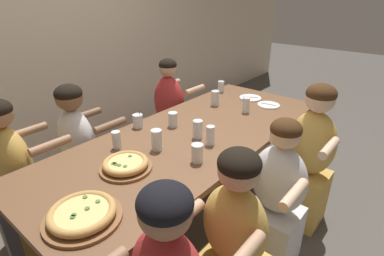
{
  "coord_description": "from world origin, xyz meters",
  "views": [
    {
      "loc": [
        -1.59,
        -1.31,
        1.8
      ],
      "look_at": [
        0.0,
        0.0,
        0.84
      ],
      "focal_mm": 28.0,
      "sensor_mm": 36.0,
      "label": 1
    }
  ],
  "objects_px": {
    "drinking_glass_g": "(157,140)",
    "drinking_glass_i": "(197,154)",
    "cocktail_glass_blue": "(138,122)",
    "drinking_glass_d": "(117,140)",
    "diner_far_left": "(19,187)",
    "pizza_board_second": "(82,214)",
    "diner_near_midleft": "(232,250)",
    "drinking_glass_h": "(221,87)",
    "drinking_glass_f": "(198,130)",
    "diner_far_midleft": "(81,159)",
    "drinking_glass_b": "(210,137)",
    "diner_near_midright": "(308,162)",
    "diner_far_midright": "(170,120)",
    "empty_plate_a": "(269,105)",
    "pizza_board_main": "(125,164)",
    "diner_near_center": "(275,205)",
    "empty_plate_b": "(250,98)",
    "drinking_glass_e": "(215,99)",
    "drinking_glass_c": "(246,105)",
    "drinking_glass_a": "(173,120)"
  },
  "relations": [
    {
      "from": "diner_far_midleft",
      "to": "drinking_glass_b",
      "type": "bearing_deg",
      "value": 28.11
    },
    {
      "from": "drinking_glass_h",
      "to": "drinking_glass_i",
      "type": "relative_size",
      "value": 0.95
    },
    {
      "from": "pizza_board_second",
      "to": "diner_far_left",
      "type": "bearing_deg",
      "value": 88.06
    },
    {
      "from": "empty_plate_b",
      "to": "cocktail_glass_blue",
      "type": "xyz_separation_m",
      "value": [
        -1.18,
        0.35,
        0.04
      ]
    },
    {
      "from": "drinking_glass_g",
      "to": "drinking_glass_i",
      "type": "relative_size",
      "value": 1.19
    },
    {
      "from": "pizza_board_second",
      "to": "diner_far_midright",
      "type": "relative_size",
      "value": 0.31
    },
    {
      "from": "drinking_glass_g",
      "to": "diner_near_midright",
      "type": "bearing_deg",
      "value": -40.28
    },
    {
      "from": "diner_near_center",
      "to": "diner_far_midleft",
      "type": "relative_size",
      "value": 0.96
    },
    {
      "from": "drinking_glass_d",
      "to": "diner_far_left",
      "type": "xyz_separation_m",
      "value": [
        -0.52,
        0.47,
        -0.31
      ]
    },
    {
      "from": "diner_near_midright",
      "to": "diner_near_midleft",
      "type": "distance_m",
      "value": 1.1
    },
    {
      "from": "drinking_glass_g",
      "to": "drinking_glass_i",
      "type": "xyz_separation_m",
      "value": [
        0.05,
        -0.31,
        -0.02
      ]
    },
    {
      "from": "empty_plate_a",
      "to": "diner_far_midright",
      "type": "bearing_deg",
      "value": 114.96
    },
    {
      "from": "pizza_board_main",
      "to": "diner_far_midleft",
      "type": "relative_size",
      "value": 0.27
    },
    {
      "from": "drinking_glass_h",
      "to": "empty_plate_b",
      "type": "bearing_deg",
      "value": -87.84
    },
    {
      "from": "diner_far_midleft",
      "to": "drinking_glass_i",
      "type": "bearing_deg",
      "value": 14.09
    },
    {
      "from": "pizza_board_second",
      "to": "diner_near_midleft",
      "type": "bearing_deg",
      "value": -46.33
    },
    {
      "from": "pizza_board_second",
      "to": "diner_near_midright",
      "type": "distance_m",
      "value": 1.72
    },
    {
      "from": "drinking_glass_a",
      "to": "drinking_glass_f",
      "type": "xyz_separation_m",
      "value": [
        -0.03,
        -0.28,
        0.01
      ]
    },
    {
      "from": "cocktail_glass_blue",
      "to": "drinking_glass_d",
      "type": "distance_m",
      "value": 0.36
    },
    {
      "from": "diner_far_left",
      "to": "empty_plate_a",
      "type": "bearing_deg",
      "value": 65.27
    },
    {
      "from": "drinking_glass_b",
      "to": "diner_far_left",
      "type": "xyz_separation_m",
      "value": [
        -0.98,
        0.93,
        -0.31
      ]
    },
    {
      "from": "diner_near_center",
      "to": "diner_far_midright",
      "type": "relative_size",
      "value": 0.95
    },
    {
      "from": "drinking_glass_f",
      "to": "drinking_glass_h",
      "type": "height_order",
      "value": "drinking_glass_f"
    },
    {
      "from": "pizza_board_main",
      "to": "drinking_glass_f",
      "type": "relative_size",
      "value": 2.35
    },
    {
      "from": "pizza_board_second",
      "to": "cocktail_glass_blue",
      "type": "relative_size",
      "value": 2.77
    },
    {
      "from": "drinking_glass_i",
      "to": "diner_far_left",
      "type": "relative_size",
      "value": 0.1
    },
    {
      "from": "pizza_board_main",
      "to": "diner_far_left",
      "type": "xyz_separation_m",
      "value": [
        -0.39,
        0.72,
        -0.28
      ]
    },
    {
      "from": "drinking_glass_g",
      "to": "drinking_glass_h",
      "type": "xyz_separation_m",
      "value": [
        1.33,
        0.38,
        -0.02
      ]
    },
    {
      "from": "pizza_board_main",
      "to": "diner_near_center",
      "type": "height_order",
      "value": "diner_near_center"
    },
    {
      "from": "drinking_glass_e",
      "to": "diner_far_left",
      "type": "bearing_deg",
      "value": 163.2
    },
    {
      "from": "pizza_board_second",
      "to": "drinking_glass_d",
      "type": "bearing_deg",
      "value": 39.35
    },
    {
      "from": "drinking_glass_d",
      "to": "diner_near_midright",
      "type": "xyz_separation_m",
      "value": [
        1.06,
        -0.99,
        -0.29
      ]
    },
    {
      "from": "drinking_glass_d",
      "to": "diner_near_midleft",
      "type": "height_order",
      "value": "diner_near_midleft"
    },
    {
      "from": "cocktail_glass_blue",
      "to": "drinking_glass_g",
      "type": "bearing_deg",
      "value": -113.18
    },
    {
      "from": "drinking_glass_e",
      "to": "diner_far_midleft",
      "type": "height_order",
      "value": "diner_far_midleft"
    },
    {
      "from": "empty_plate_a",
      "to": "drinking_glass_a",
      "type": "relative_size",
      "value": 1.77
    },
    {
      "from": "empty_plate_a",
      "to": "drinking_glass_f",
      "type": "xyz_separation_m",
      "value": [
        -0.95,
        0.1,
        0.06
      ]
    },
    {
      "from": "empty_plate_a",
      "to": "drinking_glass_g",
      "type": "xyz_separation_m",
      "value": [
        -1.27,
        0.21,
        0.07
      ]
    },
    {
      "from": "drinking_glass_g",
      "to": "diner_near_midleft",
      "type": "xyz_separation_m",
      "value": [
        -0.2,
        -0.76,
        -0.33
      ]
    },
    {
      "from": "drinking_glass_c",
      "to": "diner_far_left",
      "type": "relative_size",
      "value": 0.11
    },
    {
      "from": "diner_far_midleft",
      "to": "pizza_board_second",
      "type": "bearing_deg",
      "value": -29.07
    },
    {
      "from": "cocktail_glass_blue",
      "to": "drinking_glass_d",
      "type": "height_order",
      "value": "cocktail_glass_blue"
    },
    {
      "from": "cocktail_glass_blue",
      "to": "diner_far_left",
      "type": "bearing_deg",
      "value": 159.46
    },
    {
      "from": "drinking_glass_f",
      "to": "drinking_glass_d",
      "type": "bearing_deg",
      "value": 145.45
    },
    {
      "from": "empty_plate_a",
      "to": "diner_far_midleft",
      "type": "bearing_deg",
      "value": 148.6
    },
    {
      "from": "drinking_glass_h",
      "to": "diner_far_midright",
      "type": "bearing_deg",
      "value": 146.91
    },
    {
      "from": "empty_plate_b",
      "to": "drinking_glass_h",
      "type": "height_order",
      "value": "drinking_glass_h"
    },
    {
      "from": "drinking_glass_i",
      "to": "diner_near_midright",
      "type": "relative_size",
      "value": 0.1
    },
    {
      "from": "empty_plate_a",
      "to": "drinking_glass_g",
      "type": "relative_size",
      "value": 1.41
    },
    {
      "from": "drinking_glass_i",
      "to": "drinking_glass_f",
      "type": "bearing_deg",
      "value": 37.92
    }
  ]
}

